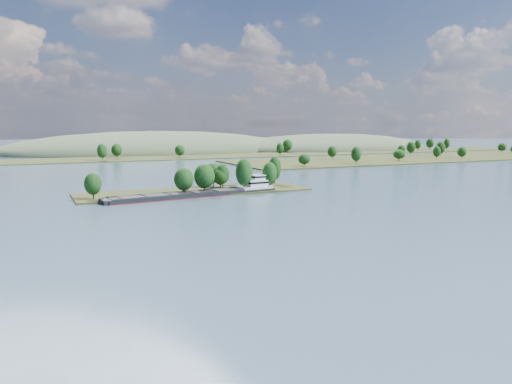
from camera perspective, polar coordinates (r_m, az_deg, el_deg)
name	(u,v)px	position (r m, az deg, el deg)	size (l,w,h in m)	color
ground	(252,215)	(162.44, -0.49, -2.66)	(1800.00, 1800.00, 0.00)	#34455A
tree_island	(210,182)	(218.50, -5.31, 1.17)	(100.00, 30.00, 15.38)	#2B3316
right_bank	(414,158)	(441.29, 17.60, 3.73)	(320.00, 90.00, 14.83)	#2B3316
back_shoreline	(125,158)	(432.87, -14.78, 3.75)	(900.00, 60.00, 15.63)	#2B3316
hill_east	(331,149)	(593.78, 8.53, 4.89)	(260.00, 140.00, 36.00)	#3F4F36
hill_west	(156,152)	(541.21, -11.37, 4.54)	(320.00, 160.00, 44.00)	#3F4F36
cargo_barge	(205,193)	(206.97, -5.83, -0.07)	(74.74, 17.90, 10.04)	black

